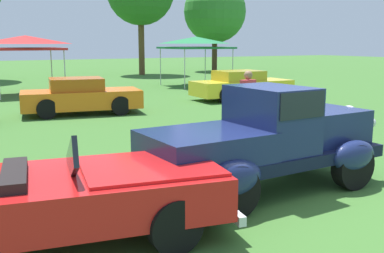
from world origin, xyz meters
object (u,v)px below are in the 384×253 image
(canopy_tent_right_field, at_px, (196,42))
(canopy_tent_center_field, at_px, (25,42))
(spectator_by_row, at_px, (248,101))
(neighbor_convertible, at_px, (62,195))
(show_car_orange, at_px, (81,96))
(feature_pickup_truck, at_px, (267,138))
(show_car_yellow, at_px, (242,85))

(canopy_tent_right_field, bearing_deg, canopy_tent_center_field, -179.37)
(spectator_by_row, bearing_deg, neighbor_convertible, -144.15)
(show_car_orange, xyz_separation_m, canopy_tent_right_field, (8.36, 6.97, 1.83))
(feature_pickup_truck, height_order, canopy_tent_right_field, canopy_tent_right_field)
(feature_pickup_truck, xyz_separation_m, show_car_orange, (-0.48, 9.48, -0.26))
(feature_pickup_truck, bearing_deg, spectator_by_row, 58.45)
(canopy_tent_right_field, bearing_deg, spectator_by_row, -113.78)
(canopy_tent_center_field, bearing_deg, show_car_orange, -85.18)
(feature_pickup_truck, bearing_deg, canopy_tent_right_field, 64.39)
(feature_pickup_truck, relative_size, spectator_by_row, 2.50)
(spectator_by_row, bearing_deg, show_car_orange, 115.27)
(show_car_orange, distance_m, canopy_tent_center_field, 7.14)
(neighbor_convertible, bearing_deg, canopy_tent_right_field, 56.22)
(show_car_yellow, xyz_separation_m, canopy_tent_right_field, (1.27, 6.27, 1.82))
(feature_pickup_truck, relative_size, show_car_orange, 1.02)
(canopy_tent_right_field, bearing_deg, neighbor_convertible, -123.78)
(feature_pickup_truck, height_order, canopy_tent_center_field, canopy_tent_center_field)
(neighbor_convertible, height_order, canopy_tent_right_field, canopy_tent_right_field)
(canopy_tent_center_field, bearing_deg, canopy_tent_right_field, 0.63)
(spectator_by_row, relative_size, canopy_tent_center_field, 0.55)
(show_car_yellow, xyz_separation_m, spectator_by_row, (-4.36, -6.50, 0.31))
(neighbor_convertible, distance_m, show_car_orange, 10.29)
(feature_pickup_truck, height_order, show_car_yellow, feature_pickup_truck)
(feature_pickup_truck, bearing_deg, canopy_tent_center_field, 93.69)
(show_car_yellow, bearing_deg, canopy_tent_right_field, 78.55)
(feature_pickup_truck, distance_m, neighbor_convertible, 3.42)
(feature_pickup_truck, distance_m, canopy_tent_center_field, 16.46)
(spectator_by_row, bearing_deg, canopy_tent_right_field, 66.22)
(show_car_orange, height_order, canopy_tent_right_field, canopy_tent_right_field)
(feature_pickup_truck, relative_size, neighbor_convertible, 0.95)
(show_car_orange, distance_m, show_car_yellow, 7.13)
(neighbor_convertible, xyz_separation_m, canopy_tent_center_field, (2.33, 16.75, 1.84))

